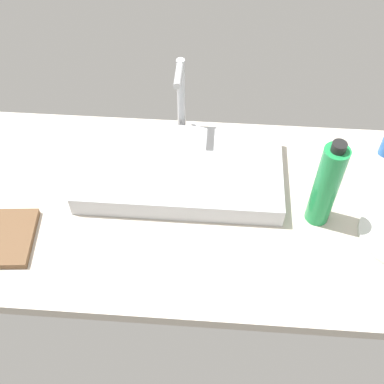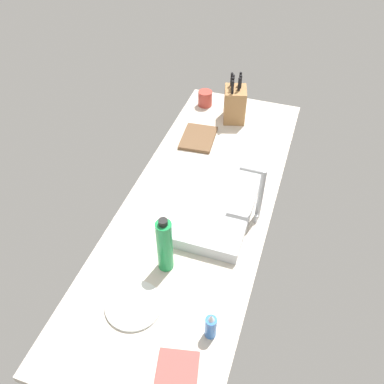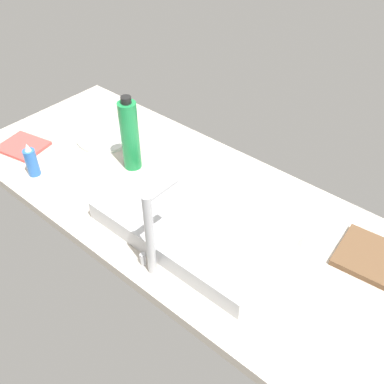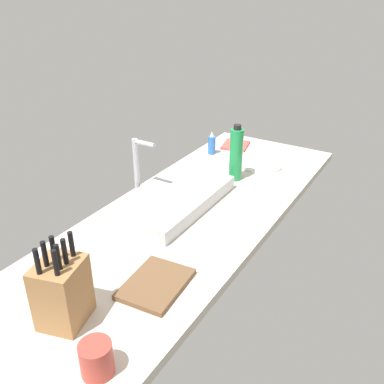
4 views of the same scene
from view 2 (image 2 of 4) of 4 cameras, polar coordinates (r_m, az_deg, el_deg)
countertop_slab at (r=193.19cm, az=1.00°, el=-1.77°), size 190.64×66.61×3.50cm
sink_basin at (r=187.25cm, az=3.68°, el=-1.68°), size 55.75×30.46×5.93cm
faucet at (r=177.28cm, az=9.15°, el=0.08°), size 5.50×11.21×26.83cm
knife_block at (r=239.82cm, az=5.90°, el=11.97°), size 16.29×15.01×27.01cm
cutting_board at (r=227.82cm, az=0.87°, el=7.46°), size 24.34×19.16×1.80cm
soap_bottle at (r=148.95cm, az=2.60°, el=-17.99°), size 4.10×4.10×12.67cm
water_bottle at (r=159.00cm, az=-3.77°, el=-7.35°), size 6.23×6.23×27.13cm
dinner_plate at (r=159.87cm, az=-8.03°, el=-15.16°), size 21.12×21.12×1.20cm
dish_towel at (r=147.34cm, az=-2.10°, el=-23.72°), size 18.52×16.73×1.20cm
coffee_mug at (r=254.32cm, az=1.82°, el=12.74°), size 8.34×8.34×9.14cm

